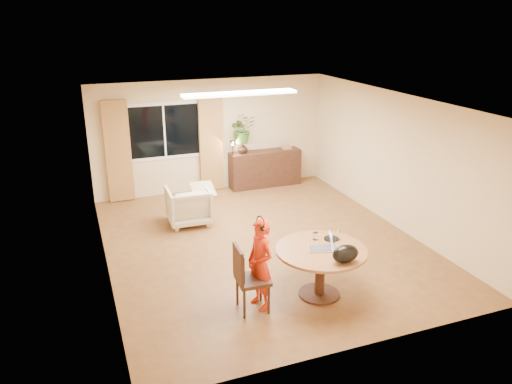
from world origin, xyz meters
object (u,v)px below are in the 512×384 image
armchair (188,205)px  dining_chair (253,278)px  dining_table (321,259)px  sideboard (265,168)px  child (260,264)px

armchair → dining_chair: bearing=93.5°
dining_table → dining_chair: (-1.07, -0.01, -0.10)m
dining_table → armchair: (-1.19, 3.36, -0.22)m
dining_table → armchair: dining_table is taller
dining_chair → sideboard: (2.16, 4.98, -0.07)m
armchair → sideboard: (2.28, 1.61, 0.06)m
dining_table → armchair: 3.57m
dining_table → child: child is taller
sideboard → dining_table: bearing=-102.4°
armchair → child: bearing=95.8°
dining_chair → child: bearing=21.0°
dining_table → sideboard: size_ratio=0.77×
dining_chair → armchair: bearing=94.8°
dining_chair → sideboard: 5.43m
dining_chair → child: (0.13, 0.04, 0.17)m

